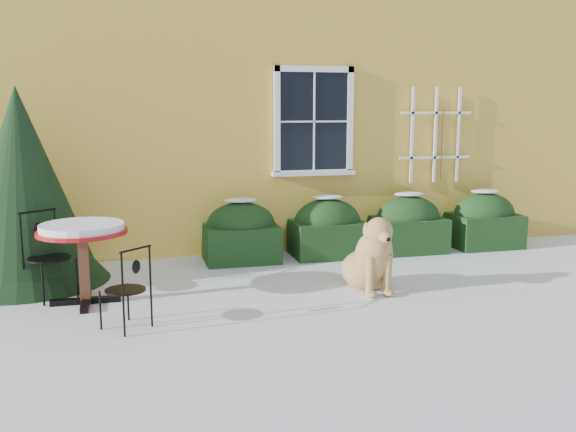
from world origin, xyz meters
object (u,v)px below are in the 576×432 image
object	(u,v)px
patio_chair_near	(128,288)
patio_chair_far	(47,255)
evergreen_shrub	(23,205)
dog	(371,260)
bistro_table	(82,237)

from	to	relation	value
patio_chair_near	patio_chair_far	bearing A→B (deg)	-96.50
patio_chair_far	evergreen_shrub	bearing A→B (deg)	78.22
evergreen_shrub	dog	world-z (taller)	evergreen_shrub
bistro_table	dog	world-z (taller)	dog
patio_chair_near	patio_chair_far	size ratio (longest dim) A/B	0.84
evergreen_shrub	patio_chair_near	world-z (taller)	evergreen_shrub
patio_chair_near	dog	bearing A→B (deg)	153.07
evergreen_shrub	bistro_table	world-z (taller)	evergreen_shrub
evergreen_shrub	patio_chair_far	world-z (taller)	evergreen_shrub
bistro_table	patio_chair_near	world-z (taller)	bistro_table
dog	bistro_table	bearing A→B (deg)	173.00
bistro_table	patio_chair_far	world-z (taller)	patio_chair_far
patio_chair_near	evergreen_shrub	bearing A→B (deg)	-100.01
bistro_table	dog	size ratio (longest dim) A/B	0.92
patio_chair_far	dog	bearing A→B (deg)	-45.40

